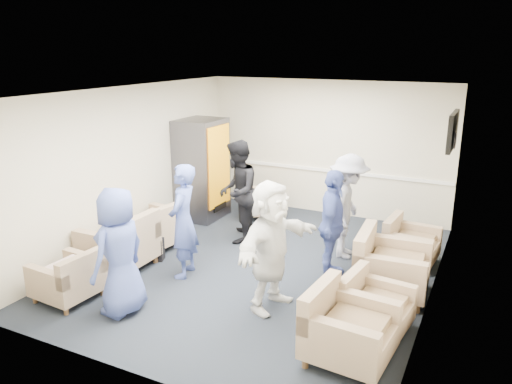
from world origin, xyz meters
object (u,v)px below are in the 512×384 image
at_px(armchair_left_mid, 122,245).
at_px(vending_machine, 202,169).
at_px(person_mid_left, 183,221).
at_px(armchair_left_near, 70,279).
at_px(armchair_right_near, 345,331).
at_px(armchair_right_midnear, 372,307).
at_px(armchair_right_far, 408,244).
at_px(person_mid_right, 332,225).
at_px(armchair_corner, 260,202).
at_px(person_back_right, 348,207).
at_px(armchair_right_midfar, 388,268).
at_px(armchair_left_far, 157,228).
at_px(person_front_left, 119,252).
at_px(person_front_right, 271,246).
at_px(person_back_left, 237,191).

height_order(armchair_left_mid, vending_machine, vending_machine).
bearing_deg(armchair_left_mid, person_mid_left, 102.70).
height_order(armchair_left_near, armchair_right_near, armchair_right_near).
relative_size(armchair_right_midnear, vending_machine, 0.42).
relative_size(armchair_left_near, armchair_right_far, 0.98).
xyz_separation_m(vending_machine, person_mid_right, (3.17, -1.54, -0.16)).
bearing_deg(armchair_corner, person_back_right, 115.64).
bearing_deg(person_mid_left, armchair_right_far, 109.64).
bearing_deg(armchair_right_midfar, person_back_right, 37.19).
distance_m(armchair_right_midfar, armchair_corner, 3.70).
height_order(person_mid_left, person_mid_right, person_mid_left).
relative_size(armchair_right_far, person_mid_right, 0.50).
bearing_deg(armchair_left_far, person_front_left, 33.91).
relative_size(armchair_left_mid, armchair_left_far, 0.98).
bearing_deg(person_mid_left, person_front_left, -18.54).
height_order(vending_machine, person_back_right, vending_machine).
relative_size(armchair_left_far, person_mid_right, 0.58).
xyz_separation_m(armchair_right_near, person_front_right, (-1.20, 0.70, 0.51)).
bearing_deg(armchair_left_near, armchair_right_midfar, 122.73).
distance_m(armchair_right_near, person_back_left, 3.81).
relative_size(person_mid_right, person_front_right, 0.96).
xyz_separation_m(armchair_left_far, vending_machine, (-0.15, 1.72, 0.65)).
height_order(person_mid_right, person_front_right, person_front_right).
bearing_deg(armchair_corner, person_back_left, 62.56).
bearing_deg(armchair_right_near, armchair_corner, 41.31).
height_order(person_front_left, person_mid_right, person_front_left).
bearing_deg(person_mid_right, armchair_corner, 35.22).
relative_size(person_front_left, person_mid_right, 1.01).
bearing_deg(armchair_right_far, person_back_left, 101.34).
relative_size(armchair_right_midnear, person_back_left, 0.47).
relative_size(person_mid_left, person_mid_right, 1.04).
bearing_deg(person_back_left, armchair_right_near, 26.87).
height_order(armchair_left_near, person_mid_left, person_mid_left).
distance_m(person_mid_left, person_mid_right, 2.17).
xyz_separation_m(armchair_right_near, person_back_right, (-0.78, 2.76, 0.50)).
relative_size(armchair_left_mid, armchair_corner, 0.90).
distance_m(armchair_right_near, vending_machine, 5.26).
bearing_deg(vending_machine, person_front_left, -73.64).
xyz_separation_m(armchair_right_near, armchair_right_far, (0.17, 2.95, -0.04)).
distance_m(armchair_left_near, armchair_right_midnear, 3.97).
bearing_deg(armchair_right_near, armchair_left_near, 99.80).
distance_m(armchair_left_mid, armchair_corner, 3.25).
distance_m(person_mid_left, person_back_right, 2.64).
relative_size(armchair_left_near, person_mid_right, 0.49).
relative_size(armchair_left_mid, armchair_right_midfar, 0.94).
height_order(armchair_right_midfar, person_mid_left, person_mid_left).
distance_m(armchair_right_far, vending_machine, 4.19).
xyz_separation_m(armchair_left_far, person_mid_right, (3.02, 0.18, 0.49)).
xyz_separation_m(armchair_right_midfar, armchair_corner, (-2.99, 2.17, -0.08)).
bearing_deg(armchair_left_mid, armchair_corner, 164.70).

